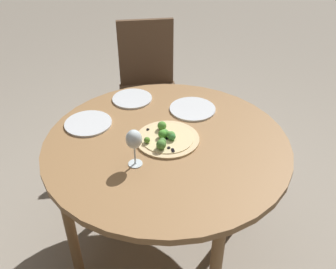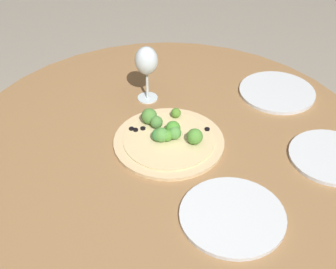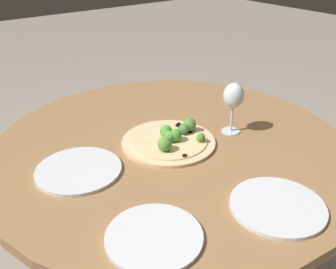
{
  "view_description": "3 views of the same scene",
  "coord_description": "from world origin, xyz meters",
  "px_view_note": "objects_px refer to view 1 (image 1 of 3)",
  "views": [
    {
      "loc": [
        -1.28,
        -0.5,
        1.72
      ],
      "look_at": [
        0.01,
        -0.0,
        0.75
      ],
      "focal_mm": 40.0,
      "sensor_mm": 36.0,
      "label": 1
    },
    {
      "loc": [
        0.81,
        -0.52,
        1.5
      ],
      "look_at": [
        0.01,
        -0.0,
        0.75
      ],
      "focal_mm": 50.0,
      "sensor_mm": 36.0,
      "label": 2
    },
    {
      "loc": [
        0.63,
        0.81,
        1.3
      ],
      "look_at": [
        0.01,
        -0.0,
        0.75
      ],
      "focal_mm": 40.0,
      "sensor_mm": 36.0,
      "label": 3
    }
  ],
  "objects_px": {
    "plate_near": "(88,123)",
    "plate_far": "(132,99)",
    "wine_glass": "(134,140)",
    "plate_side": "(193,109)",
    "pizza": "(167,138)",
    "chair": "(148,86)"
  },
  "relations": [
    {
      "from": "pizza",
      "to": "plate_near",
      "type": "distance_m",
      "value": 0.41
    },
    {
      "from": "wine_glass",
      "to": "plate_side",
      "type": "relative_size",
      "value": 0.72
    },
    {
      "from": "wine_glass",
      "to": "plate_far",
      "type": "height_order",
      "value": "wine_glass"
    },
    {
      "from": "pizza",
      "to": "wine_glass",
      "type": "height_order",
      "value": "wine_glass"
    },
    {
      "from": "chair",
      "to": "plate_near",
      "type": "relative_size",
      "value": 4.08
    },
    {
      "from": "wine_glass",
      "to": "plate_near",
      "type": "height_order",
      "value": "wine_glass"
    },
    {
      "from": "plate_near",
      "to": "plate_far",
      "type": "distance_m",
      "value": 0.31
    },
    {
      "from": "plate_far",
      "to": "plate_side",
      "type": "bearing_deg",
      "value": -87.2
    },
    {
      "from": "plate_near",
      "to": "wine_glass",
      "type": "bearing_deg",
      "value": -119.22
    },
    {
      "from": "chair",
      "to": "pizza",
      "type": "relative_size",
      "value": 3.18
    },
    {
      "from": "chair",
      "to": "pizza",
      "type": "distance_m",
      "value": 0.98
    },
    {
      "from": "wine_glass",
      "to": "plate_far",
      "type": "distance_m",
      "value": 0.56
    },
    {
      "from": "pizza",
      "to": "plate_near",
      "type": "xyz_separation_m",
      "value": [
        -0.01,
        0.41,
        -0.01
      ]
    },
    {
      "from": "plate_side",
      "to": "wine_glass",
      "type": "bearing_deg",
      "value": 170.16
    },
    {
      "from": "plate_near",
      "to": "plate_far",
      "type": "xyz_separation_m",
      "value": [
        0.29,
        -0.09,
        0.0
      ]
    },
    {
      "from": "wine_glass",
      "to": "plate_far",
      "type": "xyz_separation_m",
      "value": [
        0.49,
        0.25,
        -0.12
      ]
    },
    {
      "from": "plate_near",
      "to": "pizza",
      "type": "bearing_deg",
      "value": -88.17
    },
    {
      "from": "chair",
      "to": "wine_glass",
      "type": "relative_size",
      "value": 5.46
    },
    {
      "from": "plate_near",
      "to": "plate_far",
      "type": "relative_size",
      "value": 1.07
    },
    {
      "from": "pizza",
      "to": "plate_far",
      "type": "xyz_separation_m",
      "value": [
        0.28,
        0.31,
        -0.01
      ]
    },
    {
      "from": "pizza",
      "to": "plate_side",
      "type": "xyz_separation_m",
      "value": [
        0.3,
        -0.03,
        -0.01
      ]
    },
    {
      "from": "wine_glass",
      "to": "plate_side",
      "type": "xyz_separation_m",
      "value": [
        0.5,
        -0.09,
        -0.12
      ]
    }
  ]
}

